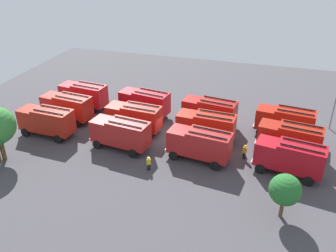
{
  "coord_description": "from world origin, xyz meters",
  "views": [
    {
      "loc": [
        -11.46,
        37.89,
        22.46
      ],
      "look_at": [
        0.0,
        0.0,
        1.4
      ],
      "focal_mm": 38.17,
      "sensor_mm": 36.0,
      "label": 1
    }
  ],
  "objects_px": {
    "firefighter_0": "(149,163)",
    "traffic_cone_0": "(89,98)",
    "fire_truck_4": "(290,138)",
    "fire_truck_1": "(210,111)",
    "tree_0": "(285,190)",
    "traffic_cone_1": "(295,188)",
    "fire_truck_11": "(47,120)",
    "fire_truck_7": "(67,106)",
    "firefighter_2": "(245,151)",
    "fire_truck_5": "(206,125)",
    "fire_truck_3": "(84,94)",
    "firefighter_1": "(124,116)",
    "fire_truck_9": "(200,143)",
    "fire_truck_10": "(121,133)",
    "fire_truck_0": "(285,121)",
    "fire_truck_2": "(145,102)",
    "fire_truck_8": "(290,157)",
    "fire_truck_6": "(134,117)",
    "lamppost": "(335,103)"
  },
  "relations": [
    {
      "from": "firefighter_0",
      "to": "traffic_cone_0",
      "type": "height_order",
      "value": "firefighter_0"
    },
    {
      "from": "fire_truck_4",
      "to": "fire_truck_1",
      "type": "bearing_deg",
      "value": -14.58
    },
    {
      "from": "tree_0",
      "to": "traffic_cone_1",
      "type": "distance_m",
      "value": 5.06
    },
    {
      "from": "fire_truck_11",
      "to": "tree_0",
      "type": "xyz_separation_m",
      "value": [
        -28.62,
        6.92,
        0.81
      ]
    },
    {
      "from": "firefighter_0",
      "to": "fire_truck_7",
      "type": "bearing_deg",
      "value": 21.21
    },
    {
      "from": "firefighter_2",
      "to": "tree_0",
      "type": "height_order",
      "value": "tree_0"
    },
    {
      "from": "firefighter_0",
      "to": "fire_truck_5",
      "type": "bearing_deg",
      "value": -69.89
    },
    {
      "from": "fire_truck_11",
      "to": "firefighter_2",
      "type": "distance_m",
      "value": 24.51
    },
    {
      "from": "fire_truck_3",
      "to": "firefighter_1",
      "type": "relative_size",
      "value": 4.34
    },
    {
      "from": "tree_0",
      "to": "firefighter_2",
      "type": "bearing_deg",
      "value": -64.02
    },
    {
      "from": "fire_truck_3",
      "to": "traffic_cone_1",
      "type": "bearing_deg",
      "value": 165.25
    },
    {
      "from": "fire_truck_1",
      "to": "fire_truck_3",
      "type": "xyz_separation_m",
      "value": [
        18.63,
        -0.17,
        0.0
      ]
    },
    {
      "from": "fire_truck_11",
      "to": "fire_truck_1",
      "type": "bearing_deg",
      "value": -152.15
    },
    {
      "from": "fire_truck_4",
      "to": "fire_truck_7",
      "type": "height_order",
      "value": "same"
    },
    {
      "from": "fire_truck_9",
      "to": "fire_truck_10",
      "type": "relative_size",
      "value": 1.0
    },
    {
      "from": "tree_0",
      "to": "traffic_cone_0",
      "type": "xyz_separation_m",
      "value": [
        28.99,
        -18.4,
        -2.64
      ]
    },
    {
      "from": "fire_truck_0",
      "to": "firefighter_2",
      "type": "height_order",
      "value": "fire_truck_0"
    },
    {
      "from": "fire_truck_2",
      "to": "fire_truck_4",
      "type": "relative_size",
      "value": 1.0
    },
    {
      "from": "fire_truck_1",
      "to": "fire_truck_8",
      "type": "distance_m",
      "value": 13.23
    },
    {
      "from": "firefighter_1",
      "to": "fire_truck_5",
      "type": "bearing_deg",
      "value": -115.76
    },
    {
      "from": "firefighter_2",
      "to": "traffic_cone_1",
      "type": "distance_m",
      "value": 7.08
    },
    {
      "from": "fire_truck_7",
      "to": "tree_0",
      "type": "height_order",
      "value": "tree_0"
    },
    {
      "from": "fire_truck_6",
      "to": "tree_0",
      "type": "relative_size",
      "value": 1.67
    },
    {
      "from": "firefighter_0",
      "to": "fire_truck_1",
      "type": "bearing_deg",
      "value": -59.03
    },
    {
      "from": "fire_truck_2",
      "to": "traffic_cone_1",
      "type": "relative_size",
      "value": 10.53
    },
    {
      "from": "fire_truck_6",
      "to": "fire_truck_1",
      "type": "bearing_deg",
      "value": -148.71
    },
    {
      "from": "fire_truck_11",
      "to": "traffic_cone_1",
      "type": "relative_size",
      "value": 10.28
    },
    {
      "from": "traffic_cone_0",
      "to": "lamppost",
      "type": "relative_size",
      "value": 0.1
    },
    {
      "from": "fire_truck_4",
      "to": "fire_truck_8",
      "type": "bearing_deg",
      "value": 98.27
    },
    {
      "from": "fire_truck_5",
      "to": "tree_0",
      "type": "xyz_separation_m",
      "value": [
        -9.23,
        11.34,
        0.81
      ]
    },
    {
      "from": "fire_truck_11",
      "to": "traffic_cone_1",
      "type": "height_order",
      "value": "fire_truck_11"
    },
    {
      "from": "fire_truck_11",
      "to": "firefighter_2",
      "type": "relative_size",
      "value": 4.19
    },
    {
      "from": "fire_truck_8",
      "to": "firefighter_2",
      "type": "relative_size",
      "value": 4.3
    },
    {
      "from": "fire_truck_11",
      "to": "firefighter_1",
      "type": "bearing_deg",
      "value": -138.08
    },
    {
      "from": "fire_truck_11",
      "to": "traffic_cone_0",
      "type": "relative_size",
      "value": 11.36
    },
    {
      "from": "fire_truck_6",
      "to": "fire_truck_8",
      "type": "bearing_deg",
      "value": 172.56
    },
    {
      "from": "fire_truck_1",
      "to": "firefighter_1",
      "type": "relative_size",
      "value": 4.38
    },
    {
      "from": "firefighter_2",
      "to": "fire_truck_1",
      "type": "bearing_deg",
      "value": 67.88
    },
    {
      "from": "fire_truck_6",
      "to": "fire_truck_9",
      "type": "distance_m",
      "value": 10.29
    },
    {
      "from": "fire_truck_10",
      "to": "fire_truck_4",
      "type": "bearing_deg",
      "value": -159.41
    },
    {
      "from": "fire_truck_8",
      "to": "traffic_cone_0",
      "type": "xyz_separation_m",
      "value": [
        29.52,
        -11.36,
        -1.83
      ]
    },
    {
      "from": "fire_truck_7",
      "to": "firefighter_2",
      "type": "relative_size",
      "value": 4.25
    },
    {
      "from": "fire_truck_5",
      "to": "lamppost",
      "type": "bearing_deg",
      "value": -148.28
    },
    {
      "from": "fire_truck_2",
      "to": "tree_0",
      "type": "relative_size",
      "value": 1.71
    },
    {
      "from": "tree_0",
      "to": "traffic_cone_1",
      "type": "height_order",
      "value": "tree_0"
    },
    {
      "from": "fire_truck_4",
      "to": "firefighter_0",
      "type": "bearing_deg",
      "value": 37.1
    },
    {
      "from": "fire_truck_7",
      "to": "fire_truck_3",
      "type": "bearing_deg",
      "value": -85.17
    },
    {
      "from": "fire_truck_0",
      "to": "fire_truck_4",
      "type": "height_order",
      "value": "same"
    },
    {
      "from": "fire_truck_6",
      "to": "lamppost",
      "type": "relative_size",
      "value": 1.2
    },
    {
      "from": "firefighter_1",
      "to": "firefighter_2",
      "type": "height_order",
      "value": "firefighter_2"
    }
  ]
}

